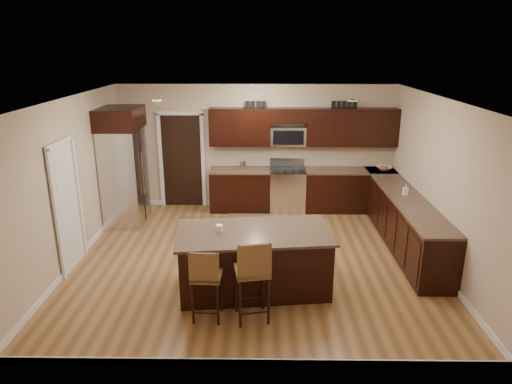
{
  "coord_description": "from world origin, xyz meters",
  "views": [
    {
      "loc": [
        0.12,
        -7.07,
        3.5
      ],
      "look_at": [
        0.02,
        0.4,
        1.07
      ],
      "focal_mm": 32.0,
      "sensor_mm": 36.0,
      "label": 1
    }
  ],
  "objects_px": {
    "range": "(287,189)",
    "island": "(254,262)",
    "stool_mid": "(253,272)",
    "refrigerator": "(124,166)",
    "stool_left": "(206,277)"
  },
  "relations": [
    {
      "from": "range",
      "to": "stool_mid",
      "type": "relative_size",
      "value": 0.96
    },
    {
      "from": "stool_left",
      "to": "refrigerator",
      "type": "xyz_separation_m",
      "value": [
        -2.02,
        3.47,
        0.56
      ]
    },
    {
      "from": "stool_left",
      "to": "refrigerator",
      "type": "relative_size",
      "value": 0.44
    },
    {
      "from": "range",
      "to": "stool_left",
      "type": "bearing_deg",
      "value": -106.64
    },
    {
      "from": "range",
      "to": "island",
      "type": "height_order",
      "value": "range"
    },
    {
      "from": "stool_mid",
      "to": "refrigerator",
      "type": "height_order",
      "value": "refrigerator"
    },
    {
      "from": "range",
      "to": "stool_mid",
      "type": "distance_m",
      "value": 4.34
    },
    {
      "from": "island",
      "to": "refrigerator",
      "type": "height_order",
      "value": "refrigerator"
    },
    {
      "from": "refrigerator",
      "to": "stool_left",
      "type": "bearing_deg",
      "value": -59.77
    },
    {
      "from": "island",
      "to": "stool_mid",
      "type": "bearing_deg",
      "value": -96.45
    },
    {
      "from": "range",
      "to": "stool_mid",
      "type": "bearing_deg",
      "value": -98.87
    },
    {
      "from": "range",
      "to": "refrigerator",
      "type": "xyz_separation_m",
      "value": [
        -3.3,
        -0.81,
        0.73
      ]
    },
    {
      "from": "range",
      "to": "stool_mid",
      "type": "height_order",
      "value": "stool_mid"
    },
    {
      "from": "range",
      "to": "stool_left",
      "type": "relative_size",
      "value": 1.08
    },
    {
      "from": "range",
      "to": "island",
      "type": "relative_size",
      "value": 0.47
    }
  ]
}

